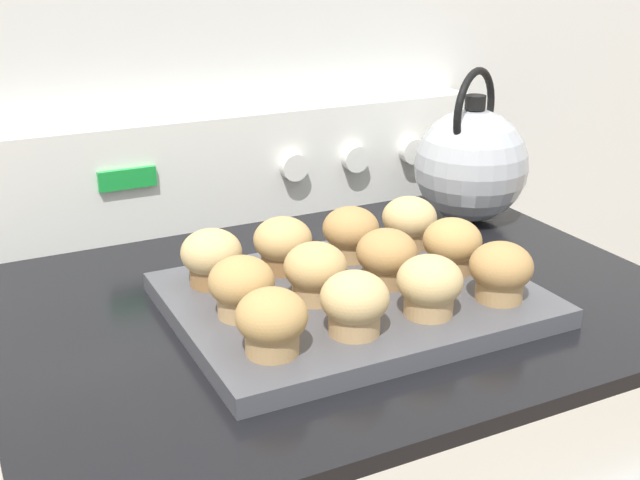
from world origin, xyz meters
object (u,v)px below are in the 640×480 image
Objects in this scene: muffin_r0_c0 at (272,321)px; muffin_r0_c2 at (429,285)px; muffin_r0_c1 at (355,303)px; muffin_r1_c2 at (387,257)px; muffin_r1_c0 at (242,286)px; muffin_r0_c3 at (501,271)px; tea_kettle at (471,163)px; muffin_r2_c3 at (409,222)px; muffin_r1_c3 at (452,245)px; muffin_r2_c1 at (283,244)px; muffin_r2_c2 at (351,233)px; muffin_pan at (351,300)px; muffin_r1_c1 at (315,272)px; muffin_r2_c0 at (212,257)px.

muffin_r0_c0 is 0.18m from muffin_r0_c2.
muffin_r0_c1 is 1.00× the size of muffin_r1_c2.
muffin_r0_c3 is at bearing -18.17° from muffin_r1_c0.
muffin_r0_c2 is 0.38m from tea_kettle.
muffin_r1_c2 is 1.00× the size of muffin_r2_c3.
muffin_r0_c2 is 1.00× the size of muffin_r2_c3.
muffin_r2_c1 is at bearing 152.42° from muffin_r1_c3.
muffin_r1_c3 is 1.00× the size of muffin_r2_c1.
muffin_r0_c1 and muffin_r2_c2 have the same top height.
muffin_pan is 0.14m from muffin_r1_c3.
muffin_r0_c0 is 0.13m from muffin_r1_c1.
muffin_r1_c2 reaches higher than muffin_pan.
muffin_r1_c0 is 1.00× the size of muffin_r1_c2.
muffin_r0_c0 is 0.20m from muffin_r1_c2.
muffin_r0_c2 is at bearing -90.38° from muffin_r1_c2.
muffin_r1_c3 is (0.18, -0.00, 0.00)m from muffin_r1_c1.
muffin_r2_c0 is at bearing 146.18° from muffin_pan.
muffin_pan is 0.17m from muffin_r0_c3.
muffin_r0_c0 and muffin_r1_c2 have the same top height.
muffin_r2_c0 is (0.00, 0.18, 0.00)m from muffin_r0_c0.
muffin_r0_c1 is at bearing -45.21° from muffin_r1_c0.
muffin_r1_c1 is 0.09m from muffin_r2_c1.
muffin_pan is 5.69× the size of muffin_r1_c0.
muffin_pan is 0.17m from muffin_r0_c0.
muffin_r0_c1 is (-0.05, -0.09, 0.04)m from muffin_pan.
muffin_r2_c0 is at bearing 90.51° from muffin_r1_c0.
muffin_r0_c0 and muffin_r0_c2 have the same top height.
muffin_r0_c0 is 1.00× the size of muffin_r2_c1.
muffin_r2_c1 is (-0.04, 0.09, 0.04)m from muffin_pan.
muffin_r1_c3 is 1.00× the size of muffin_r2_c0.
muffin_r0_c2 is at bearing -44.83° from muffin_r2_c0.
muffin_r0_c1 is 1.00× the size of muffin_r0_c2.
muffin_r0_c2 is 0.25m from muffin_r2_c0.
tea_kettle reaches higher than muffin_r0_c0.
muffin_r0_c3 is 0.09m from muffin_r1_c3.
muffin_r2_c1 is 0.36m from tea_kettle.
muffin_r2_c3 is (0.27, 0.00, 0.00)m from muffin_r2_c0.
muffin_r0_c0 and muffin_r2_c0 have the same top height.
muffin_r1_c2 and muffin_r1_c3 have the same top height.
muffin_r2_c0 is at bearing -179.39° from muffin_r2_c1.
muffin_r1_c0 and muffin_r2_c0 have the same top height.
muffin_r0_c1 and muffin_r0_c2 have the same top height.
muffin_r1_c1 is at bearing 44.70° from muffin_r0_c0.
muffin_r0_c1 is at bearing -90.55° from muffin_r2_c1.
tea_kettle reaches higher than muffin_r0_c3.
muffin_r0_c2 and muffin_r2_c1 have the same top height.
tea_kettle is at bearing 47.30° from muffin_r0_c2.
muffin_r1_c2 is (0.18, 0.00, 0.00)m from muffin_r1_c0.
muffin_pan is 1.77× the size of tea_kettle.
tea_kettle reaches higher than muffin_r2_c2.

